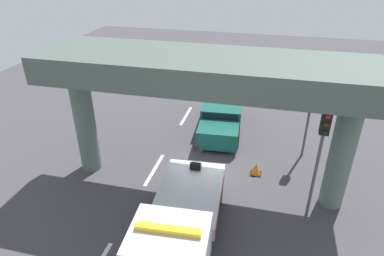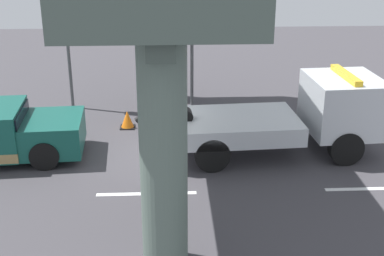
# 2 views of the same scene
# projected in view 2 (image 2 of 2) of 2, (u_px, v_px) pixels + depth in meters

# --- Properties ---
(ground_plane) EXTENTS (60.00, 40.00, 0.10)m
(ground_plane) POSITION_uv_depth(u_px,v_px,m) (149.00, 156.00, 16.12)
(ground_plane) COLOR #423F44
(lane_stripe_mid) EXTENTS (2.60, 0.16, 0.01)m
(lane_stripe_mid) POSITION_uv_depth(u_px,v_px,m) (147.00, 194.00, 13.82)
(lane_stripe_mid) COLOR silver
(lane_stripe_mid) RESTS_ON ground
(lane_stripe_east) EXTENTS (2.60, 0.16, 0.01)m
(lane_stripe_east) POSITION_uv_depth(u_px,v_px,m) (374.00, 189.00, 14.07)
(lane_stripe_east) COLOR silver
(lane_stripe_east) RESTS_ON ground
(tow_truck_white) EXTENTS (7.32, 2.76, 2.46)m
(tow_truck_white) POSITION_uv_depth(u_px,v_px,m) (297.00, 115.00, 15.89)
(tow_truck_white) COLOR silver
(tow_truck_white) RESTS_ON ground
(traffic_light_near) EXTENTS (0.39, 0.32, 4.41)m
(traffic_light_near) POSITION_uv_depth(u_px,v_px,m) (66.00, 22.00, 18.94)
(traffic_light_near) COLOR #515456
(traffic_light_near) RESTS_ON ground
(traffic_light_far) EXTENTS (0.39, 0.32, 4.60)m
(traffic_light_far) POSITION_uv_depth(u_px,v_px,m) (192.00, 18.00, 19.08)
(traffic_light_far) COLOR #515456
(traffic_light_far) RESTS_ON ground
(traffic_cone_orange) EXTENTS (0.50, 0.50, 0.59)m
(traffic_cone_orange) POSITION_uv_depth(u_px,v_px,m) (127.00, 120.00, 18.09)
(traffic_cone_orange) COLOR orange
(traffic_cone_orange) RESTS_ON ground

